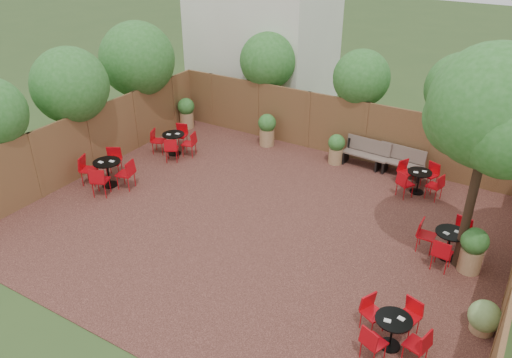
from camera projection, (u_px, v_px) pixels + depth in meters
The scene contains 11 objects.
ground at pixel (258, 223), 13.21m from camera, with size 80.00×80.00×0.00m, color #354F23.
courtyard_paving at pixel (258, 223), 13.21m from camera, with size 12.00×10.00×0.02m, color #341A15.
fence_back at pixel (336, 126), 16.51m from camera, with size 12.00×0.08×2.00m, color brown.
fence_left at pixel (91, 141), 15.46m from camera, with size 0.08×10.00×2.00m, color brown.
neighbour_building at pixel (264, 6), 19.39m from camera, with size 5.00×4.00×8.00m, color silver.
overhang_foliage at pixel (240, 85), 15.00m from camera, with size 15.56×10.32×2.56m.
courtyard_tree at pixel (491, 115), 9.90m from camera, with size 2.71×2.61×5.13m.
park_bench_left at pixel (367, 153), 15.90m from camera, with size 1.48×0.56×0.90m.
park_bench_right at pixel (401, 161), 15.41m from camera, with size 1.48×0.58×0.90m.
bistro_tables at pixel (270, 196), 13.61m from camera, with size 11.00×7.53×0.91m.
planters at pixel (291, 149), 15.88m from camera, with size 11.38×4.24×1.14m.
Camera 1 is at (5.65, -9.52, 7.31)m, focal length 35.26 mm.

